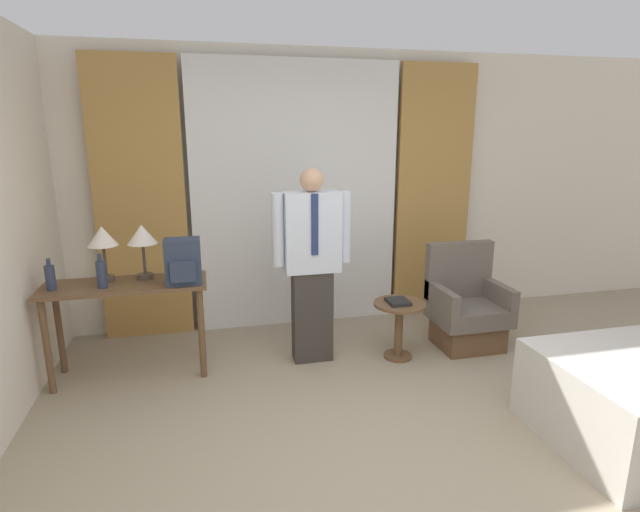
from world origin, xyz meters
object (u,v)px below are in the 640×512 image
(side_table, at_px, (399,320))
(bottle_by_lamp, at_px, (50,277))
(backpack, at_px, (183,262))
(book, at_px, (398,302))
(person, at_px, (312,260))
(bottle_near_edge, at_px, (101,274))
(table_lamp_right, at_px, (142,238))
(armchair, at_px, (466,310))
(desk, at_px, (126,299))
(table_lamp_left, at_px, (102,239))

(side_table, bearing_deg, bottle_by_lamp, 176.64)
(backpack, bearing_deg, book, -3.10)
(backpack, xyz_separation_m, person, (1.03, 0.06, -0.06))
(bottle_near_edge, bearing_deg, backpack, -4.05)
(person, relative_size, book, 8.18)
(person, bearing_deg, table_lamp_right, 173.12)
(backpack, distance_m, side_table, 1.87)
(bottle_by_lamp, height_order, armchair, bottle_by_lamp)
(desk, xyz_separation_m, backpack, (0.45, -0.12, 0.31))
(table_lamp_left, height_order, person, person)
(desk, xyz_separation_m, armchair, (2.92, -0.10, -0.31))
(backpack, relative_size, side_table, 0.71)
(desk, bearing_deg, backpack, -15.07)
(desk, xyz_separation_m, table_lamp_left, (-0.15, 0.10, 0.47))
(desk, distance_m, person, 1.50)
(table_lamp_left, xyz_separation_m, table_lamp_right, (0.29, 0.00, 0.00))
(table_lamp_left, bearing_deg, side_table, -7.40)
(backpack, bearing_deg, bottle_near_edge, 175.95)
(desk, bearing_deg, armchair, -1.88)
(table_lamp_right, relative_size, bottle_by_lamp, 1.83)
(bottle_near_edge, xyz_separation_m, backpack, (0.60, -0.04, 0.07))
(table_lamp_right, xyz_separation_m, bottle_near_edge, (-0.29, -0.18, -0.23))
(table_lamp_left, height_order, bottle_by_lamp, table_lamp_left)
(bottle_by_lamp, bearing_deg, person, -0.41)
(table_lamp_left, height_order, book, table_lamp_left)
(table_lamp_left, bearing_deg, desk, -34.67)
(desk, height_order, table_lamp_left, table_lamp_left)
(backpack, bearing_deg, desk, 164.93)
(bottle_near_edge, bearing_deg, bottle_by_lamp, 174.70)
(desk, height_order, side_table, desk)
(bottle_by_lamp, xyz_separation_m, person, (1.99, -0.01, 0.01))
(desk, distance_m, bottle_by_lamp, 0.56)
(desk, bearing_deg, side_table, -5.31)
(table_lamp_left, bearing_deg, person, -5.65)
(book, bearing_deg, table_lamp_right, 171.20)
(desk, bearing_deg, bottle_by_lamp, -174.81)
(table_lamp_right, height_order, bottle_by_lamp, table_lamp_right)
(bottle_near_edge, height_order, side_table, bottle_near_edge)
(armchair, height_order, book, armchair)
(bottle_by_lamp, distance_m, armchair, 3.46)
(book, bearing_deg, backpack, 176.90)
(desk, bearing_deg, table_lamp_left, 145.33)
(person, height_order, side_table, person)
(table_lamp_left, relative_size, bottle_near_edge, 1.66)
(table_lamp_right, distance_m, bottle_by_lamp, 0.71)
(table_lamp_right, height_order, book, table_lamp_right)
(desk, height_order, bottle_by_lamp, bottle_by_lamp)
(armchair, height_order, side_table, armchair)
(table_lamp_left, distance_m, backpack, 0.66)
(armchair, bearing_deg, bottle_near_edge, 179.69)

